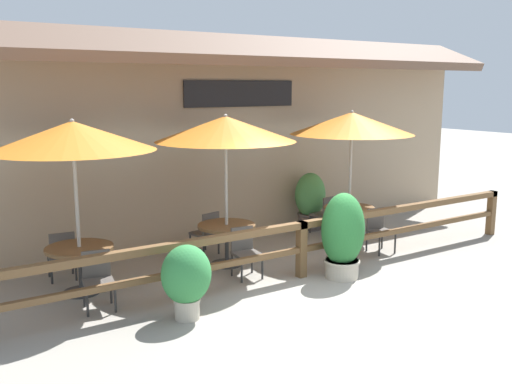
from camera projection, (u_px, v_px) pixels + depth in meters
ground_plane at (343, 296)px, 8.70m from camera, size 60.00×60.00×0.00m
building_facade at (212, 135)px, 11.69m from camera, size 14.28×1.49×4.23m
patio_railing at (302, 237)px, 9.44m from camera, size 10.40×0.14×0.95m
patio_umbrella_near at (73, 136)px, 8.39m from camera, size 2.44×2.44×2.69m
dining_table_near at (80, 256)px, 8.72m from camera, size 1.03×1.03×0.74m
chair_near_streetside at (98, 278)px, 8.14m from camera, size 0.49×0.49×0.83m
chair_near_wallside at (62, 253)px, 9.33m from camera, size 0.47×0.47×0.83m
patio_umbrella_middle at (226, 129)px, 9.79m from camera, size 2.44×2.44×2.69m
dining_table_middle at (227, 232)px, 10.12m from camera, size 1.03×1.03×0.74m
chair_middle_streetside at (245, 250)px, 9.51m from camera, size 0.46×0.46×0.83m
chair_middle_wallside at (207, 231)px, 10.74m from camera, size 0.51×0.51×0.83m
patio_umbrella_far at (352, 123)px, 11.23m from camera, size 2.44×2.44×2.69m
dining_table_far at (349, 214)px, 11.57m from camera, size 1.03×1.03×0.74m
chair_far_streetside at (379, 228)px, 10.96m from camera, size 0.46×0.46×0.83m
chair_far_wallside at (325, 213)px, 12.28m from camera, size 0.47×0.47×0.83m
potted_plant_tall_tropical at (343, 235)px, 9.40m from camera, size 0.75×0.67×1.44m
potted_plant_broad_leaf at (186, 278)px, 7.74m from camera, size 0.70×0.63×1.05m
potted_plant_entrance_palm at (310, 200)px, 12.67m from camera, size 0.70×0.63×1.27m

